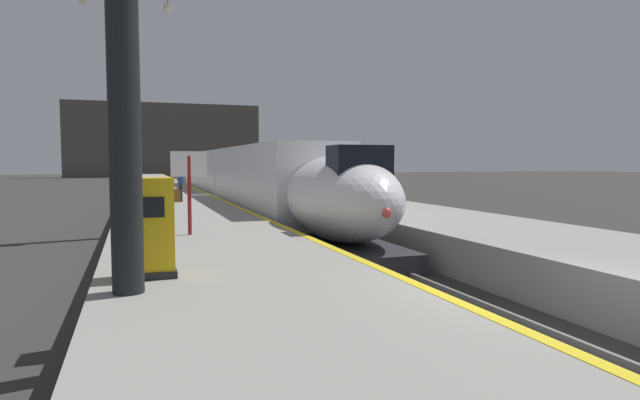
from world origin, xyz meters
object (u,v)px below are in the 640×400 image
object	(u,v)px
passenger_near_edge	(181,180)
rolling_suitcase	(176,195)
departure_info_board	(189,176)
station_column_mid	(128,71)
ticket_machine_yellow	(151,231)
highspeed_train_main	(243,179)

from	to	relation	value
passenger_near_edge	rolling_suitcase	xyz separation A→B (m)	(-0.23, -0.11, -0.69)
departure_info_board	station_column_mid	bearing A→B (deg)	99.92
rolling_suitcase	ticket_machine_yellow	distance (m)	16.89
station_column_mid	departure_info_board	distance (m)	9.12
station_column_mid	rolling_suitcase	size ratio (longest dim) A/B	8.93
station_column_mid	passenger_near_edge	xyz separation A→B (m)	(2.16, 3.76, -4.31)
ticket_machine_yellow	departure_info_board	world-z (taller)	departure_info_board
station_column_mid	highspeed_train_main	bearing A→B (deg)	53.67
ticket_machine_yellow	departure_info_board	xyz separation A→B (m)	(1.08, 5.01, 0.77)
highspeed_train_main	rolling_suitcase	world-z (taller)	highspeed_train_main
passenger_near_edge	ticket_machine_yellow	size ratio (longest dim) A/B	1.06
ticket_machine_yellow	highspeed_train_main	bearing A→B (deg)	75.32
station_column_mid	passenger_near_edge	distance (m)	6.12
highspeed_train_main	departure_info_board	bearing A→B (deg)	-105.45
highspeed_train_main	rolling_suitcase	distance (m)	5.94
passenger_near_edge	departure_info_board	bearing A→B (deg)	-93.52
rolling_suitcase	departure_info_board	distance (m)	11.88
station_column_mid	passenger_near_edge	world-z (taller)	station_column_mid
highspeed_train_main	passenger_near_edge	size ratio (longest dim) A/B	22.35
passenger_near_edge	station_column_mid	bearing A→B (deg)	-119.90
highspeed_train_main	ticket_machine_yellow	size ratio (longest dim) A/B	23.61
highspeed_train_main	station_column_mid	size ratio (longest dim) A/B	4.31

